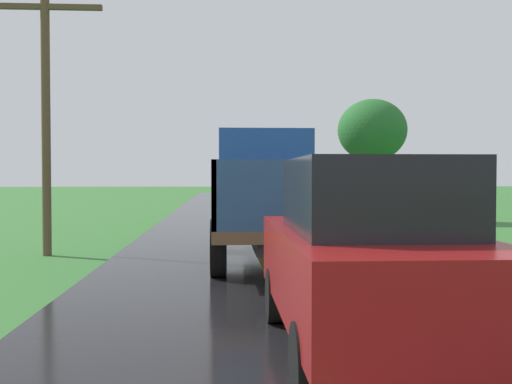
# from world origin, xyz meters

# --- Properties ---
(banana_truck_near) EXTENTS (2.38, 5.82, 2.80)m
(banana_truck_near) POSITION_xyz_m (0.15, 11.97, 1.47)
(banana_truck_near) COLOR #2D2D30
(banana_truck_near) RESTS_ON road_surface
(utility_pole_roadside) EXTENTS (2.56, 0.20, 6.07)m
(utility_pole_roadside) POSITION_xyz_m (-4.83, 12.97, 3.38)
(utility_pole_roadside) COLOR brown
(utility_pole_roadside) RESTS_ON ground
(roadside_tree_mid_right) EXTENTS (2.81, 2.81, 4.97)m
(roadside_tree_mid_right) POSITION_xyz_m (5.33, 22.97, 3.68)
(roadside_tree_mid_right) COLOR #4C3823
(roadside_tree_mid_right) RESTS_ON ground
(following_car) EXTENTS (1.74, 4.10, 1.92)m
(following_car) POSITION_xyz_m (0.57, 4.97, 1.07)
(following_car) COLOR maroon
(following_car) RESTS_ON road_surface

